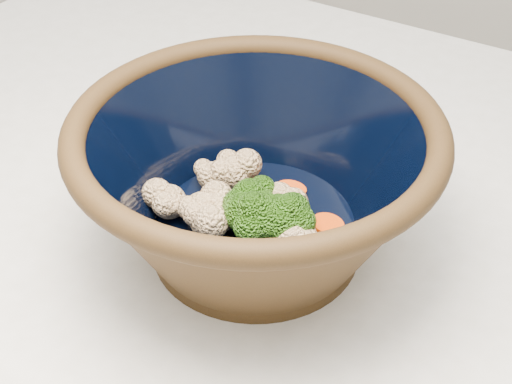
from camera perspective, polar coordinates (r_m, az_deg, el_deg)
mixing_bowl at (r=0.59m, az=0.00°, el=0.99°), size 0.37×0.37×0.13m
vegetable_pile at (r=0.59m, az=-0.60°, el=-1.21°), size 0.16×0.11×0.06m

